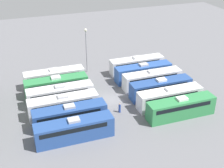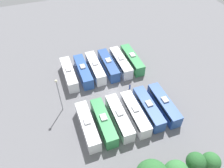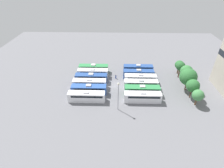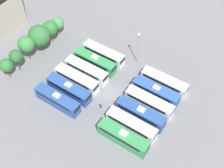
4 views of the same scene
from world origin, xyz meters
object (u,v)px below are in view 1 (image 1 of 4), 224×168
object	(u,v)px
bus_6	(74,129)
bus_7	(70,115)
bus_10	(56,85)
bus_0	(181,107)
bus_5	(137,65)
bus_1	(169,97)
bus_2	(161,88)
bus_3	(152,79)
bus_9	(60,94)
bus_4	(143,72)
light_pole	(86,44)
worker_person	(120,108)
bus_8	(63,105)
bus_11	(54,77)

from	to	relation	value
bus_6	bus_7	bearing A→B (deg)	-3.31
bus_10	bus_0	bearing A→B (deg)	-129.31
bus_5	bus_1	bearing A→B (deg)	179.06
bus_2	bus_5	bearing A→B (deg)	-0.38
bus_3	bus_1	bearing A→B (deg)	177.93
bus_9	bus_4	bearing A→B (deg)	-78.60
bus_9	bus_6	bearing A→B (deg)	179.35
bus_0	bus_2	size ratio (longest dim) A/B	1.00
bus_4	light_pole	bearing A→B (deg)	51.49
bus_7	light_pole	size ratio (longest dim) A/B	1.21
bus_0	bus_2	world-z (taller)	same
bus_2	bus_6	size ratio (longest dim) A/B	1.00
worker_person	bus_8	bearing A→B (deg)	73.31
bus_11	worker_person	bearing A→B (deg)	-147.76
bus_0	light_pole	xyz separation A→B (m)	(20.91, 9.21, 4.36)
bus_0	bus_5	distance (m)	17.27
bus_5	bus_11	xyz separation A→B (m)	(-0.19, 16.64, 0.00)
bus_9	bus_11	xyz separation A→B (m)	(6.77, -0.24, 0.00)
bus_0	bus_6	distance (m)	16.88
bus_0	bus_7	xyz separation A→B (m)	(3.57, 16.67, 0.00)
bus_5	light_pole	size ratio (longest dim) A/B	1.21
bus_11	light_pole	size ratio (longest dim) A/B	1.21
bus_11	bus_0	bearing A→B (deg)	-135.95
bus_5	worker_person	bearing A→B (deg)	146.51
bus_4	worker_person	distance (m)	12.59
bus_4	bus_6	bearing A→B (deg)	129.39
worker_person	bus_3	bearing A→B (deg)	-54.78
bus_11	bus_10	bearing A→B (deg)	175.59
bus_2	bus_9	distance (m)	17.17
bus_0	bus_7	distance (m)	17.05
bus_7	bus_10	distance (m)	10.17
bus_0	bus_9	world-z (taller)	same
bus_6	bus_7	xyz separation A→B (m)	(3.68, -0.21, 0.00)
bus_2	bus_8	bearing A→B (deg)	89.82
bus_3	bus_11	distance (m)	17.96
bus_1	bus_6	xyz separation A→B (m)	(-3.48, 16.77, 0.00)
bus_8	bus_10	world-z (taller)	same
bus_4	bus_9	xyz separation A→B (m)	(-3.36, 16.66, 0.00)
bus_7	bus_1	bearing A→B (deg)	-90.71
bus_0	bus_5	bearing A→B (deg)	-0.39
bus_10	bus_8	bearing A→B (deg)	178.42
bus_8	light_pole	world-z (taller)	light_pole
bus_1	bus_4	distance (m)	10.30
bus_1	light_pole	world-z (taller)	light_pole
bus_0	worker_person	distance (m)	9.53
bus_4	bus_9	bearing A→B (deg)	101.40
bus_5	bus_10	distance (m)	17.26
bus_8	bus_0	bearing A→B (deg)	-111.98
bus_6	light_pole	distance (m)	22.80
bus_4	light_pole	size ratio (longest dim) A/B	1.21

